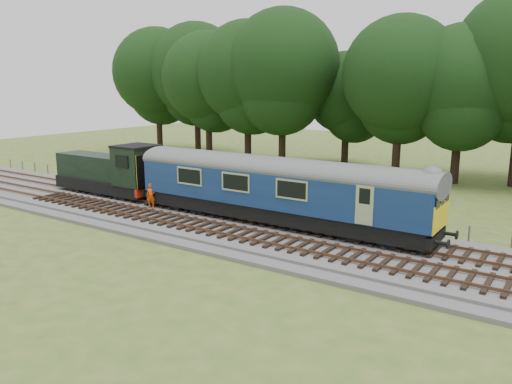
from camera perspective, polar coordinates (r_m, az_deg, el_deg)
The scene contains 9 objects.
ground at distance 27.67m, azimuth 0.37°, elevation -4.84°, with size 120.00×120.00×0.00m, color #3F6123.
ballast at distance 27.62m, azimuth 0.37°, elevation -4.49°, with size 70.00×7.00×0.35m, color #4C4C4F.
track_north at distance 28.69m, azimuth 1.91°, elevation -3.37°, with size 67.20×2.40×0.21m.
track_south at distance 26.29m, azimuth -1.56°, elevation -4.82°, with size 67.20×2.40×0.21m.
fence at distance 31.38m, azimuth 4.90°, elevation -2.83°, with size 64.00×0.12×1.00m, color #6B6054, non-canonical shape.
tree_line at distance 47.14m, azimuth 15.27°, elevation 1.84°, with size 70.00×8.00×18.00m, color black, non-canonical shape.
dmu_railcar at distance 28.06m, azimuth 2.35°, elevation 0.88°, with size 18.05×2.86×3.88m.
shunter_loco at distance 37.25m, azimuth -16.27°, elevation 2.22°, with size 8.91×2.60×3.38m.
worker at distance 32.55m, azimuth -11.92°, elevation -0.42°, with size 0.58×0.38×1.60m, color #E54A0C.
Camera 1 is at (14.57, -22.09, 8.08)m, focal length 35.00 mm.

